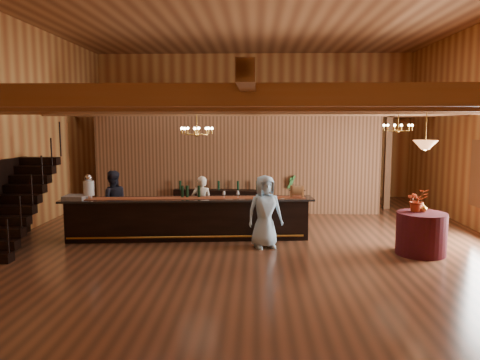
{
  "coord_description": "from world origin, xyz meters",
  "views": [
    {
      "loc": [
        0.1,
        -11.23,
        2.86
      ],
      "look_at": [
        -0.31,
        0.87,
        1.39
      ],
      "focal_mm": 35.0,
      "sensor_mm": 36.0,
      "label": 1
    }
  ],
  "objects_px": {
    "round_table": "(421,234)",
    "guest": "(265,212)",
    "beverage_dispenser": "(89,187)",
    "floor_plant": "(289,194)",
    "raffle_drum": "(297,191)",
    "chandelier_left": "(197,131)",
    "tasting_bar": "(188,218)",
    "backbar_shelf": "(219,202)",
    "staff_second": "(113,201)",
    "bartender": "(202,205)",
    "chandelier_right": "(398,127)",
    "pendant_lamp": "(425,145)"
  },
  "relations": [
    {
      "from": "guest",
      "to": "staff_second",
      "type": "bearing_deg",
      "value": 142.07
    },
    {
      "from": "raffle_drum",
      "to": "chandelier_right",
      "type": "bearing_deg",
      "value": 27.94
    },
    {
      "from": "tasting_bar",
      "to": "chandelier_right",
      "type": "relative_size",
      "value": 7.76
    },
    {
      "from": "raffle_drum",
      "to": "round_table",
      "type": "height_order",
      "value": "raffle_drum"
    },
    {
      "from": "pendant_lamp",
      "to": "floor_plant",
      "type": "xyz_separation_m",
      "value": [
        -2.57,
        4.63,
        -1.78
      ]
    },
    {
      "from": "staff_second",
      "to": "floor_plant",
      "type": "xyz_separation_m",
      "value": [
        4.84,
        2.72,
        -0.19
      ]
    },
    {
      "from": "backbar_shelf",
      "to": "guest",
      "type": "height_order",
      "value": "guest"
    },
    {
      "from": "chandelier_right",
      "to": "staff_second",
      "type": "relative_size",
      "value": 0.49
    },
    {
      "from": "backbar_shelf",
      "to": "chandelier_left",
      "type": "distance_m",
      "value": 3.56
    },
    {
      "from": "raffle_drum",
      "to": "chandelier_left",
      "type": "relative_size",
      "value": 0.43
    },
    {
      "from": "round_table",
      "to": "pendant_lamp",
      "type": "relative_size",
      "value": 1.19
    },
    {
      "from": "raffle_drum",
      "to": "backbar_shelf",
      "type": "height_order",
      "value": "raffle_drum"
    },
    {
      "from": "tasting_bar",
      "to": "raffle_drum",
      "type": "xyz_separation_m",
      "value": [
        2.69,
        0.18,
        0.68
      ]
    },
    {
      "from": "round_table",
      "to": "floor_plant",
      "type": "distance_m",
      "value": 5.29
    },
    {
      "from": "tasting_bar",
      "to": "guest",
      "type": "xyz_separation_m",
      "value": [
        1.88,
        -0.73,
        0.32
      ]
    },
    {
      "from": "chandelier_left",
      "to": "chandelier_right",
      "type": "relative_size",
      "value": 1.0
    },
    {
      "from": "tasting_bar",
      "to": "chandelier_right",
      "type": "distance_m",
      "value": 6.22
    },
    {
      "from": "round_table",
      "to": "guest",
      "type": "relative_size",
      "value": 0.63
    },
    {
      "from": "raffle_drum",
      "to": "backbar_shelf",
      "type": "xyz_separation_m",
      "value": [
        -2.19,
        2.96,
        -0.81
      ]
    },
    {
      "from": "floor_plant",
      "to": "backbar_shelf",
      "type": "bearing_deg",
      "value": -172.07
    },
    {
      "from": "raffle_drum",
      "to": "pendant_lamp",
      "type": "xyz_separation_m",
      "value": [
        2.6,
        -1.35,
        1.2
      ]
    },
    {
      "from": "bartender",
      "to": "staff_second",
      "type": "xyz_separation_m",
      "value": [
        -2.38,
        0.1,
        0.06
      ]
    },
    {
      "from": "bartender",
      "to": "staff_second",
      "type": "bearing_deg",
      "value": 1.7
    },
    {
      "from": "chandelier_right",
      "to": "guest",
      "type": "relative_size",
      "value": 0.47
    },
    {
      "from": "raffle_drum",
      "to": "bartender",
      "type": "relative_size",
      "value": 0.23
    },
    {
      "from": "backbar_shelf",
      "to": "staff_second",
      "type": "distance_m",
      "value": 3.58
    },
    {
      "from": "beverage_dispenser",
      "to": "floor_plant",
      "type": "relative_size",
      "value": 0.48
    },
    {
      "from": "guest",
      "to": "floor_plant",
      "type": "relative_size",
      "value": 1.35
    },
    {
      "from": "beverage_dispenser",
      "to": "guest",
      "type": "bearing_deg",
      "value": -7.6
    },
    {
      "from": "guest",
      "to": "round_table",
      "type": "bearing_deg",
      "value": -25.32
    },
    {
      "from": "tasting_bar",
      "to": "raffle_drum",
      "type": "bearing_deg",
      "value": -1.01
    },
    {
      "from": "chandelier_left",
      "to": "backbar_shelf",
      "type": "bearing_deg",
      "value": 83.19
    },
    {
      "from": "chandelier_left",
      "to": "chandelier_right",
      "type": "height_order",
      "value": "same"
    },
    {
      "from": "chandelier_left",
      "to": "pendant_lamp",
      "type": "xyz_separation_m",
      "value": [
        5.11,
        -1.61,
        -0.28
      ]
    },
    {
      "from": "tasting_bar",
      "to": "floor_plant",
      "type": "bearing_deg",
      "value": 46.89
    },
    {
      "from": "chandelier_right",
      "to": "bartender",
      "type": "bearing_deg",
      "value": -168.51
    },
    {
      "from": "chandelier_right",
      "to": "raffle_drum",
      "type": "bearing_deg",
      "value": -152.06
    },
    {
      "from": "beverage_dispenser",
      "to": "round_table",
      "type": "distance_m",
      "value": 7.81
    },
    {
      "from": "chandelier_left",
      "to": "staff_second",
      "type": "bearing_deg",
      "value": 172.58
    },
    {
      "from": "round_table",
      "to": "floor_plant",
      "type": "bearing_deg",
      "value": 119.02
    },
    {
      "from": "pendant_lamp",
      "to": "floor_plant",
      "type": "bearing_deg",
      "value": 119.02
    },
    {
      "from": "backbar_shelf",
      "to": "bartender",
      "type": "bearing_deg",
      "value": -88.48
    },
    {
      "from": "beverage_dispenser",
      "to": "raffle_drum",
      "type": "distance_m",
      "value": 5.11
    },
    {
      "from": "pendant_lamp",
      "to": "bartender",
      "type": "bearing_deg",
      "value": 160.29
    },
    {
      "from": "pendant_lamp",
      "to": "bartender",
      "type": "height_order",
      "value": "pendant_lamp"
    },
    {
      "from": "tasting_bar",
      "to": "bartender",
      "type": "bearing_deg",
      "value": 62.34
    },
    {
      "from": "chandelier_left",
      "to": "staff_second",
      "type": "distance_m",
      "value": 2.97
    },
    {
      "from": "pendant_lamp",
      "to": "floor_plant",
      "type": "height_order",
      "value": "pendant_lamp"
    },
    {
      "from": "backbar_shelf",
      "to": "chandelier_right",
      "type": "distance_m",
      "value": 5.76
    },
    {
      "from": "tasting_bar",
      "to": "raffle_drum",
      "type": "height_order",
      "value": "raffle_drum"
    }
  ]
}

